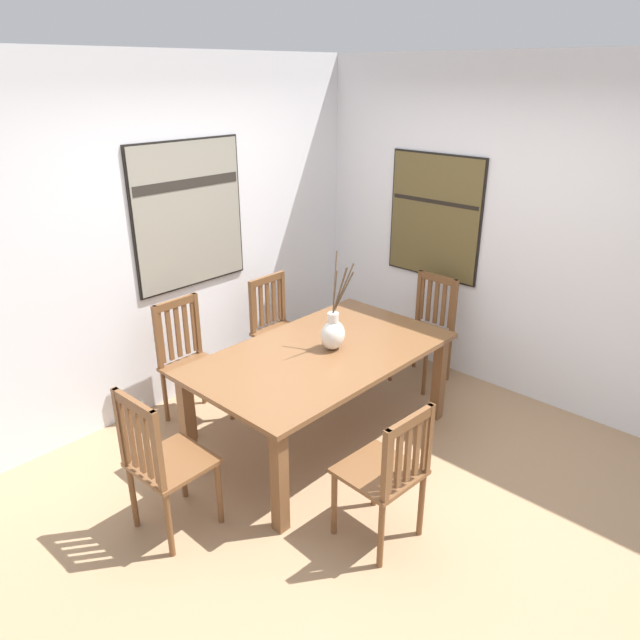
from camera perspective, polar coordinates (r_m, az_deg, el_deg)
The scene contains 12 objects.
ground_plane at distance 4.21m, azimuth 3.52°, elevation -14.83°, with size 6.40×6.40×0.03m, color #A37F5B.
wall_back at distance 4.87m, azimuth -13.33°, elevation 7.98°, with size 6.40×0.12×2.70m, color silver.
wall_side at distance 5.06m, azimuth 17.63°, elevation 8.09°, with size 0.12×6.40×2.70m, color silver.
dining_table at distance 4.20m, azimuth 0.14°, elevation -4.20°, with size 1.86×1.07×0.73m.
centerpiece_vase at distance 4.15m, azimuth 1.26°, elevation -1.21°, with size 0.23×0.19×0.69m.
chair_0 at distance 4.66m, azimuth -12.44°, elevation -3.78°, with size 0.43×0.43×0.97m.
chair_1 at distance 3.59m, azimuth -14.97°, elevation -12.95°, with size 0.43×0.43×0.96m.
chair_2 at distance 5.22m, azimuth 10.20°, elevation -0.68°, with size 0.43×0.43×0.94m.
chair_3 at distance 3.44m, azimuth 6.53°, elevation -14.31°, with size 0.44×0.44×0.90m.
chair_4 at distance 5.15m, azimuth -4.04°, elevation -0.71°, with size 0.43×0.43×0.93m.
painting_on_back_wall at distance 4.80m, azimuth -12.53°, elevation 9.87°, with size 1.01×0.05×1.14m.
painting_on_side_wall at distance 5.30m, azimuth 11.00°, elevation 9.75°, with size 0.05×0.90×1.08m.
Camera 1 is at (-2.59, -2.08, 2.56)m, focal length 33.20 mm.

